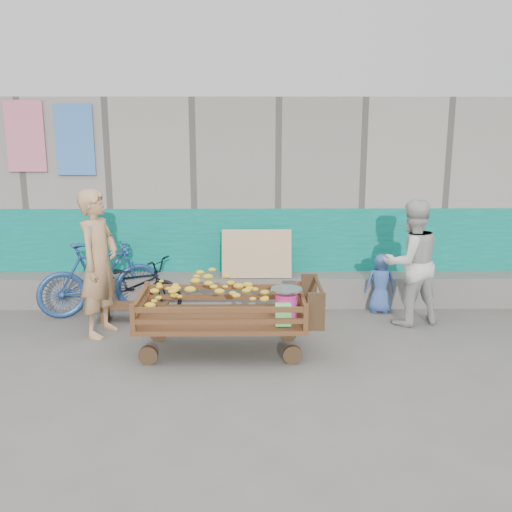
{
  "coord_description": "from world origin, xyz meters",
  "views": [
    {
      "loc": [
        0.21,
        -5.77,
        2.59
      ],
      "look_at": [
        0.28,
        1.2,
        1.0
      ],
      "focal_mm": 40.0,
      "sensor_mm": 36.0,
      "label": 1
    }
  ],
  "objects_px": {
    "banana_cart": "(218,302)",
    "vendor_man": "(99,263)",
    "bench": "(133,308)",
    "woman": "(411,263)",
    "bicycle_dark": "(134,284)",
    "bicycle_blue": "(100,278)",
    "child": "(381,283)"
  },
  "relations": [
    {
      "from": "bicycle_dark",
      "to": "bicycle_blue",
      "type": "xyz_separation_m",
      "value": [
        -0.45,
        -0.1,
        0.11
      ]
    },
    {
      "from": "bench",
      "to": "child",
      "type": "relative_size",
      "value": 1.11
    },
    {
      "from": "bench",
      "to": "bicycle_blue",
      "type": "xyz_separation_m",
      "value": [
        -0.5,
        0.31,
        0.34
      ]
    },
    {
      "from": "bench",
      "to": "vendor_man",
      "type": "xyz_separation_m",
      "value": [
        -0.29,
        -0.51,
        0.75
      ]
    },
    {
      "from": "vendor_man",
      "to": "child",
      "type": "height_order",
      "value": "vendor_man"
    },
    {
      "from": "banana_cart",
      "to": "vendor_man",
      "type": "relative_size",
      "value": 1.14
    },
    {
      "from": "bicycle_dark",
      "to": "bench",
      "type": "bearing_deg",
      "value": -150.82
    },
    {
      "from": "banana_cart",
      "to": "vendor_man",
      "type": "distance_m",
      "value": 1.67
    },
    {
      "from": "child",
      "to": "bicycle_blue",
      "type": "xyz_separation_m",
      "value": [
        -3.94,
        -0.02,
        0.09
      ]
    },
    {
      "from": "bench",
      "to": "bicycle_dark",
      "type": "height_order",
      "value": "bicycle_dark"
    },
    {
      "from": "banana_cart",
      "to": "woman",
      "type": "relative_size",
      "value": 1.26
    },
    {
      "from": "bench",
      "to": "bicycle_blue",
      "type": "bearing_deg",
      "value": 147.86
    },
    {
      "from": "banana_cart",
      "to": "child",
      "type": "relative_size",
      "value": 2.49
    },
    {
      "from": "banana_cart",
      "to": "bench",
      "type": "relative_size",
      "value": 2.24
    },
    {
      "from": "bicycle_dark",
      "to": "child",
      "type": "bearing_deg",
      "value": -68.73
    },
    {
      "from": "banana_cart",
      "to": "bench",
      "type": "distance_m",
      "value": 1.72
    },
    {
      "from": "bicycle_dark",
      "to": "bicycle_blue",
      "type": "relative_size",
      "value": 0.89
    },
    {
      "from": "bench",
      "to": "bicycle_blue",
      "type": "relative_size",
      "value": 0.55
    },
    {
      "from": "banana_cart",
      "to": "woman",
      "type": "xyz_separation_m",
      "value": [
        2.49,
        0.99,
        0.23
      ]
    },
    {
      "from": "woman",
      "to": "bicycle_dark",
      "type": "height_order",
      "value": "woman"
    },
    {
      "from": "child",
      "to": "bench",
      "type": "bearing_deg",
      "value": 10.88
    },
    {
      "from": "bench",
      "to": "bicycle_dark",
      "type": "bearing_deg",
      "value": 96.64
    },
    {
      "from": "bench",
      "to": "bicycle_dark",
      "type": "xyz_separation_m",
      "value": [
        -0.05,
        0.41,
        0.23
      ]
    },
    {
      "from": "bench",
      "to": "bicycle_dark",
      "type": "distance_m",
      "value": 0.48
    },
    {
      "from": "banana_cart",
      "to": "child",
      "type": "bearing_deg",
      "value": 33.33
    },
    {
      "from": "bicycle_dark",
      "to": "bicycle_blue",
      "type": "height_order",
      "value": "bicycle_blue"
    },
    {
      "from": "woman",
      "to": "bicycle_dark",
      "type": "bearing_deg",
      "value": -23.76
    },
    {
      "from": "woman",
      "to": "bicycle_dark",
      "type": "distance_m",
      "value": 3.83
    },
    {
      "from": "bench",
      "to": "vendor_man",
      "type": "relative_size",
      "value": 0.51
    },
    {
      "from": "vendor_man",
      "to": "bench",
      "type": "bearing_deg",
      "value": -13.89
    },
    {
      "from": "vendor_man",
      "to": "bicycle_dark",
      "type": "xyz_separation_m",
      "value": [
        0.24,
        0.92,
        -0.52
      ]
    },
    {
      "from": "banana_cart",
      "to": "bicycle_blue",
      "type": "height_order",
      "value": "bicycle_blue"
    }
  ]
}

